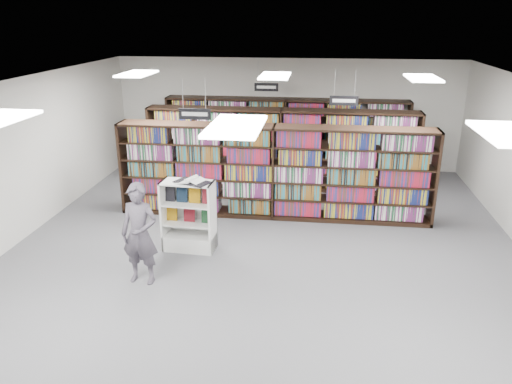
# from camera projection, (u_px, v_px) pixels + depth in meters

# --- Properties ---
(floor) EXTENTS (12.00, 12.00, 0.00)m
(floor) POSITION_uv_depth(u_px,v_px,m) (264.00, 255.00, 9.62)
(floor) COLOR #4A494E
(floor) RESTS_ON ground
(ceiling) EXTENTS (10.00, 12.00, 0.10)m
(ceiling) POSITION_uv_depth(u_px,v_px,m) (264.00, 87.00, 8.54)
(ceiling) COLOR white
(ceiling) RESTS_ON wall_back
(wall_back) EXTENTS (10.00, 0.10, 3.20)m
(wall_back) POSITION_uv_depth(u_px,v_px,m) (287.00, 114.00, 14.68)
(wall_back) COLOR silver
(wall_back) RESTS_ON ground
(wall_left) EXTENTS (0.10, 12.00, 3.20)m
(wall_left) POSITION_uv_depth(u_px,v_px,m) (8.00, 166.00, 9.67)
(wall_left) COLOR silver
(wall_left) RESTS_ON ground
(bookshelf_row_near) EXTENTS (7.00, 0.60, 2.10)m
(bookshelf_row_near) POSITION_uv_depth(u_px,v_px,m) (274.00, 172.00, 11.13)
(bookshelf_row_near) COLOR black
(bookshelf_row_near) RESTS_ON floor
(bookshelf_row_mid) EXTENTS (7.00, 0.60, 2.10)m
(bookshelf_row_mid) POSITION_uv_depth(u_px,v_px,m) (281.00, 149.00, 13.00)
(bookshelf_row_mid) COLOR black
(bookshelf_row_mid) RESTS_ON floor
(bookshelf_row_far) EXTENTS (7.00, 0.60, 2.10)m
(bookshelf_row_far) POSITION_uv_depth(u_px,v_px,m) (286.00, 135.00, 14.59)
(bookshelf_row_far) COLOR black
(bookshelf_row_far) RESTS_ON floor
(aisle_sign_left) EXTENTS (0.65, 0.02, 0.80)m
(aisle_sign_left) POSITION_uv_depth(u_px,v_px,m) (195.00, 113.00, 9.88)
(aisle_sign_left) COLOR #B2B2B7
(aisle_sign_left) RESTS_ON ceiling
(aisle_sign_right) EXTENTS (0.65, 0.02, 0.80)m
(aisle_sign_right) POSITION_uv_depth(u_px,v_px,m) (344.00, 100.00, 11.39)
(aisle_sign_right) COLOR #B2B2B7
(aisle_sign_right) RESTS_ON ceiling
(aisle_sign_center) EXTENTS (0.65, 0.02, 0.80)m
(aisle_sign_center) POSITION_uv_depth(u_px,v_px,m) (266.00, 86.00, 13.49)
(aisle_sign_center) COLOR #B2B2B7
(aisle_sign_center) RESTS_ON ceiling
(troffer_front_center) EXTENTS (0.60, 1.20, 0.04)m
(troffer_front_center) POSITION_uv_depth(u_px,v_px,m) (236.00, 126.00, 5.75)
(troffer_front_center) COLOR white
(troffer_front_center) RESTS_ON ceiling
(troffer_front_right) EXTENTS (0.60, 1.20, 0.04)m
(troffer_front_right) POSITION_uv_depth(u_px,v_px,m) (509.00, 134.00, 5.39)
(troffer_front_right) COLOR white
(troffer_front_right) RESTS_ON ceiling
(troffer_back_left) EXTENTS (0.60, 1.20, 0.04)m
(troffer_back_left) POSITION_uv_depth(u_px,v_px,m) (137.00, 74.00, 10.78)
(troffer_back_left) COLOR white
(troffer_back_left) RESTS_ON ceiling
(troffer_back_center) EXTENTS (0.60, 1.20, 0.04)m
(troffer_back_center) POSITION_uv_depth(u_px,v_px,m) (275.00, 76.00, 10.42)
(troffer_back_center) COLOR white
(troffer_back_center) RESTS_ON ceiling
(troffer_back_right) EXTENTS (0.60, 1.20, 0.04)m
(troffer_back_right) POSITION_uv_depth(u_px,v_px,m) (423.00, 78.00, 10.06)
(troffer_back_right) COLOR white
(troffer_back_right) RESTS_ON ceiling
(endcap_display) EXTENTS (1.03, 0.56, 1.40)m
(endcap_display) POSITION_uv_depth(u_px,v_px,m) (190.00, 226.00, 9.75)
(endcap_display) COLOR white
(endcap_display) RESTS_ON floor
(open_book) EXTENTS (0.75, 0.61, 0.13)m
(open_book) POSITION_uv_depth(u_px,v_px,m) (192.00, 181.00, 9.35)
(open_book) COLOR black
(open_book) RESTS_ON endcap_display
(shopper) EXTENTS (0.69, 0.48, 1.78)m
(shopper) POSITION_uv_depth(u_px,v_px,m) (140.00, 234.00, 8.38)
(shopper) COLOR #4B454F
(shopper) RESTS_ON floor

